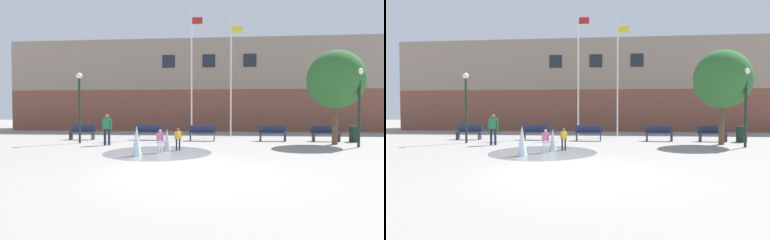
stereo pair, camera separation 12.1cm
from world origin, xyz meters
TOP-DOWN VIEW (x-y plane):
  - ground_plane at (0.00, 0.00)m, footprint 100.00×100.00m
  - library_building at (0.00, 20.66)m, footprint 36.00×6.05m
  - splash_fountain at (-1.93, 3.97)m, footprint 4.55×4.55m
  - park_bench_left_of_flagpoles at (-7.51, 9.43)m, footprint 1.60×0.44m
  - park_bench_under_left_flagpole at (-3.35, 9.55)m, footprint 1.60×0.44m
  - park_bench_under_right_flagpole at (-0.13, 9.31)m, footprint 1.60×0.44m
  - park_bench_near_trashcan at (3.96, 9.49)m, footprint 1.60×0.44m
  - park_bench_far_right at (6.99, 9.56)m, footprint 1.60×0.44m
  - child_with_pink_shirt at (-0.99, 4.92)m, footprint 0.31×0.24m
  - child_running at (-1.63, 4.01)m, footprint 0.31×0.24m
  - adult_watching at (-4.89, 6.61)m, footprint 0.50×0.23m
  - flagpole_left at (-1.01, 12.39)m, footprint 0.80×0.10m
  - flagpole_right at (1.70, 12.39)m, footprint 0.80×0.10m
  - lamp_post_left_lane at (-6.72, 7.42)m, footprint 0.32×0.32m
  - lamp_post_right_lane at (7.57, 6.80)m, footprint 0.32×0.32m
  - trash_can at (8.54, 9.43)m, footprint 0.56×0.56m
  - street_tree_near_building at (6.91, 7.98)m, footprint 2.87×2.87m

SIDE VIEW (x-z plane):
  - ground_plane at x=0.00m, z-range 0.00..0.00m
  - splash_fountain at x=-1.93m, z-range -0.24..0.95m
  - trash_can at x=8.54m, z-range 0.00..0.90m
  - park_bench_left_of_flagpoles at x=-7.51m, z-range 0.02..0.93m
  - park_bench_under_left_flagpole at x=-3.35m, z-range 0.02..0.93m
  - park_bench_under_right_flagpole at x=-0.13m, z-range 0.02..0.93m
  - park_bench_near_trashcan at x=3.96m, z-range 0.02..0.93m
  - park_bench_far_right at x=6.99m, z-range 0.02..0.93m
  - child_with_pink_shirt at x=-0.99m, z-range 0.09..1.07m
  - child_running at x=-1.63m, z-range 0.09..1.07m
  - adult_watching at x=-4.89m, z-range 0.14..1.73m
  - lamp_post_right_lane at x=7.57m, z-range 0.59..4.41m
  - lamp_post_left_lane at x=-6.72m, z-range 0.59..4.43m
  - street_tree_near_building at x=6.91m, z-range 0.93..5.86m
  - library_building at x=0.00m, z-range 0.00..8.09m
  - flagpole_right at x=1.70m, z-range 0.25..8.18m
  - flagpole_left at x=-1.01m, z-range 0.25..8.85m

